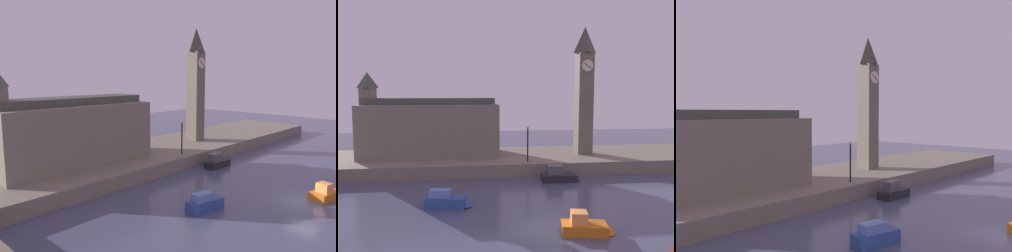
{
  "view_description": "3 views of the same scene",
  "coord_description": "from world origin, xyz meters",
  "views": [
    {
      "loc": [
        -28.21,
        -10.22,
        10.91
      ],
      "look_at": [
        -0.64,
        15.7,
        5.14
      ],
      "focal_mm": 35.36,
      "sensor_mm": 36.0,
      "label": 1
    },
    {
      "loc": [
        -5.84,
        -21.81,
        9.33
      ],
      "look_at": [
        -0.72,
        17.92,
        5.36
      ],
      "focal_mm": 36.05,
      "sensor_mm": 36.0,
      "label": 2
    },
    {
      "loc": [
        -25.68,
        -9.12,
        8.47
      ],
      "look_at": [
        2.78,
        17.48,
        7.01
      ],
      "focal_mm": 39.56,
      "sensor_mm": 36.0,
      "label": 3
    }
  ],
  "objects": [
    {
      "name": "ground_plane",
      "position": [
        0.0,
        0.0,
        0.0
      ],
      "size": [
        120.0,
        120.0,
        0.0
      ],
      "primitive_type": "plane",
      "color": "#474C66"
    },
    {
      "name": "far_embankment",
      "position": [
        0.0,
        20.0,
        0.75
      ],
      "size": [
        70.0,
        12.0,
        1.5
      ],
      "primitive_type": "cube",
      "color": "slate",
      "rests_on": "ground"
    },
    {
      "name": "clock_tower",
      "position": [
        9.59,
        19.82,
        9.81
      ],
      "size": [
        2.1,
        2.16,
        16.08
      ],
      "color": "#6B6051",
      "rests_on": "far_embankment"
    },
    {
      "name": "parliament_hall",
      "position": [
        -10.11,
        21.25,
        5.0
      ],
      "size": [
        16.73,
        6.94,
        10.33
      ],
      "color": "slate",
      "rests_on": "far_embankment"
    },
    {
      "name": "streetlamp",
      "position": [
        1.44,
        15.36,
        4.04
      ],
      "size": [
        0.36,
        0.36,
        4.09
      ],
      "color": "black",
      "rests_on": "far_embankment"
    },
    {
      "name": "boat_patrol_orange",
      "position": [
        2.37,
        -1.09,
        0.5
      ],
      "size": [
        3.92,
        2.13,
        1.54
      ],
      "color": "orange",
      "rests_on": "ground"
    },
    {
      "name": "boat_barge_dark",
      "position": [
        4.41,
        12.0,
        0.59
      ],
      "size": [
        4.21,
        1.51,
        1.75
      ],
      "color": "#232328",
      "rests_on": "ground"
    },
    {
      "name": "boat_tour_blue",
      "position": [
        -7.09,
        5.25,
        0.58
      ],
      "size": [
        3.95,
        1.81,
        1.54
      ],
      "color": "#2D4C93",
      "rests_on": "ground"
    }
  ]
}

